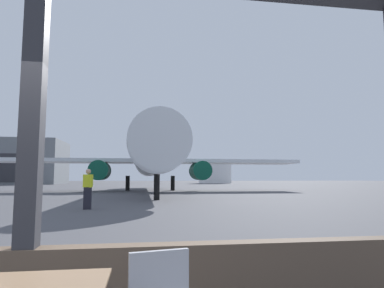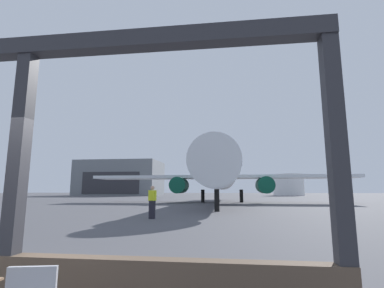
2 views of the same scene
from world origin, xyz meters
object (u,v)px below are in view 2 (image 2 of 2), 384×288
Objects in this scene: distant_hangar at (121,178)px; ground_crew_worker at (152,202)px; traffic_cone at (0,251)px; airplane at (221,174)px; fuel_storage_tank at (288,185)px.

ground_crew_worker is at bearing -67.29° from distant_hangar.
ground_crew_worker reaches higher than traffic_cone.
ground_crew_worker is 9.61m from traffic_cone.
ground_crew_worker is (-3.23, -17.71, -2.46)m from airplane.
ground_crew_worker is at bearing -100.33° from airplane.
fuel_storage_tank is at bearing 5.77° from distant_hangar.
traffic_cone is at bearing -93.66° from ground_crew_worker.
distant_hangar reaches higher than traffic_cone.
fuel_storage_tank is (21.28, 77.47, 2.69)m from traffic_cone.
airplane reaches higher than traffic_cone.
fuel_storage_tank is (17.44, 50.18, -0.40)m from airplane.
traffic_cone is 80.38m from fuel_storage_tank.
traffic_cone is (-0.61, -9.57, -0.63)m from ground_crew_worker.
airplane is 54.62× the size of traffic_cone.
distant_hangar is 47.36m from fuel_storage_tank.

